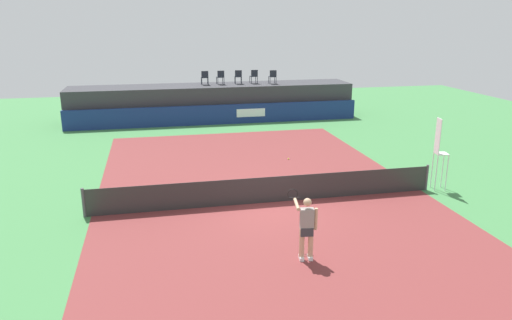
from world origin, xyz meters
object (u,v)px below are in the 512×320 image
Objects in this scene: spectator_chair_center at (238,76)px; spectator_chair_right at (254,76)px; spectator_chair_far_right at (273,76)px; net_post_far at (427,177)px; net_post_near at (83,203)px; tennis_player at (306,226)px; spectator_chair_left at (220,77)px; umpire_chair at (439,149)px; spectator_chair_far_left at (205,77)px; tennis_ball at (288,159)px.

spectator_chair_right is at bearing -0.01° from spectator_chair_center.
spectator_chair_center is at bearing 168.01° from spectator_chair_far_right.
net_post_far is (4.48, -15.43, -2.19)m from spectator_chair_center.
tennis_player reaches higher than net_post_near.
net_post_far is (5.64, -15.41, -2.19)m from spectator_chair_left.
spectator_chair_far_right is 0.32× the size of umpire_chair.
spectator_chair_far_left is 10.99m from tennis_ball.
spectator_chair_far_left is at bearing 114.62° from umpire_chair.
spectator_chair_far_left is at bearing -179.74° from spectator_chair_center.
net_post_far is at bearing -177.35° from umpire_chair.
spectator_chair_far_right is 10.37m from tennis_ball.
spectator_chair_right is 13.06× the size of tennis_ball.
spectator_chair_center is 0.50× the size of tennis_player.
spectator_chair_left reaches higher than tennis_ball.
net_post_far is at bearing -51.91° from tennis_ball.
spectator_chair_right is 1.00× the size of spectator_chair_far_right.
spectator_chair_center is at bearing 85.09° from tennis_player.
spectator_chair_right is at bearing 157.99° from spectator_chair_far_right.
spectator_chair_far_right is at bearing -7.68° from spectator_chair_left.
spectator_chair_far_right is 19.72m from tennis_player.
net_post_near is (-8.96, -15.43, -2.19)m from spectator_chair_right.
net_post_near is 9.84m from tennis_ball.
spectator_chair_center and spectator_chair_far_right have the same top height.
umpire_chair is at bearing -72.42° from spectator_chair_center.
net_post_far is at bearing 0.00° from net_post_near.
net_post_far is 0.56× the size of tennis_player.
umpire_chair is 2.76× the size of net_post_far.
spectator_chair_left is 16.97m from net_post_near.
spectator_chair_far_right is 0.89× the size of net_post_far.
spectator_chair_left and spectator_chair_far_right have the same top height.
spectator_chair_far_right is 15.30m from net_post_far.
spectator_chair_right is 0.32× the size of umpire_chair.
spectator_chair_far_right is 13.06× the size of tennis_ball.
tennis_player reaches higher than tennis_ball.
spectator_chair_far_left is 19.80m from tennis_player.
net_post_near is (-5.75, -15.42, -2.19)m from spectator_chair_far_left.
spectator_chair_left is 0.32× the size of umpire_chair.
tennis_player is (-1.69, -19.72, -1.73)m from spectator_chair_center.
tennis_player is (-0.53, -19.71, -1.73)m from spectator_chair_left.
net_post_near is at bearing -117.18° from spectator_chair_center.
tennis_player is at bearing -97.88° from spectator_chair_right.
spectator_chair_left is 16.58m from umpire_chair.
spectator_chair_far_left is 2.17m from spectator_chair_center.
net_post_near is at bearing -148.85° from tennis_ball.
spectator_chair_far_right is at bearing -5.94° from spectator_chair_far_left.
tennis_player is (-2.73, -19.72, -1.73)m from spectator_chair_right.
spectator_chair_left is 0.89× the size of net_post_near.
spectator_chair_left is 19.79m from tennis_player.
umpire_chair is 40.59× the size of tennis_ball.
tennis_ball is at bearing -93.02° from spectator_chair_right.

